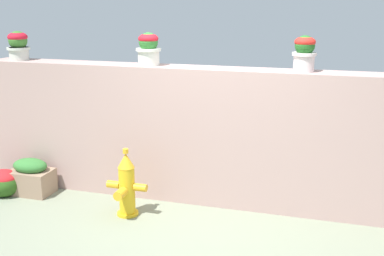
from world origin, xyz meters
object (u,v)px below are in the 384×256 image
Objects in this scene: potted_plant_1 at (148,48)px; flower_bush_left at (3,181)px; planter_box at (31,177)px; potted_plant_2 at (305,51)px; potted_plant_0 at (18,44)px; fire_hydrant at (126,186)px.

flower_bush_left is (-1.73, -0.57, -1.63)m from potted_plant_1.
planter_box is at bearing 26.87° from flower_bush_left.
potted_plant_1 is at bearing 18.13° from flower_bush_left.
flower_bush_left is 0.81× the size of planter_box.
potted_plant_2 reaches higher than flower_bush_left.
fire_hydrant is at bearing -21.18° from potted_plant_0.
potted_plant_2 is 0.73× the size of planter_box.
potted_plant_2 reaches higher than planter_box.
potted_plant_1 is 1.61m from fire_hydrant.
potted_plant_0 reaches higher than planter_box.
potted_plant_0 is 1.72m from flower_bush_left.
potted_plant_1 is at bearing -0.09° from potted_plant_0.
planter_box reaches higher than flower_bush_left.
fire_hydrant is (1.72, -0.67, -1.46)m from potted_plant_0.
potted_plant_1 reaches higher than flower_bush_left.
potted_plant_0 is 1.67m from planter_box.
potted_plant_2 is (1.76, 0.00, 0.01)m from potted_plant_1.
potted_plant_2 reaches higher than potted_plant_1.
potted_plant_0 is 3.52m from potted_plant_2.
fire_hydrant is at bearing -159.61° from potted_plant_2.
fire_hydrant is at bearing -3.28° from flower_bush_left.
potted_plant_0 is at bearing 179.91° from potted_plant_1.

